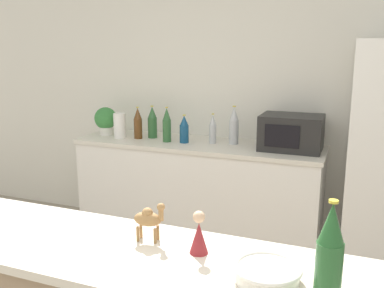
{
  "coord_description": "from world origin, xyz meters",
  "views": [
    {
      "loc": [
        0.94,
        -0.98,
        1.71
      ],
      "look_at": [
        0.02,
        1.36,
        1.15
      ],
      "focal_mm": 40.0,
      "sensor_mm": 36.0,
      "label": 1
    }
  ],
  "objects_px": {
    "camel_figurine": "(149,218)",
    "paper_towel_roll": "(120,126)",
    "back_bottle_4": "(152,123)",
    "back_bottle_3": "(138,123)",
    "wise_man_figurine_crimson": "(199,235)",
    "back_bottle_1": "(213,129)",
    "wine_bottle": "(329,259)",
    "potted_plant": "(106,120)",
    "fruit_bowl": "(267,272)",
    "back_bottle_0": "(184,129)",
    "back_bottle_2": "(234,126)",
    "back_bottle_5": "(167,125)",
    "microwave": "(291,132)"
  },
  "relations": [
    {
      "from": "camel_figurine",
      "to": "paper_towel_roll",
      "type": "bearing_deg",
      "value": 123.85
    },
    {
      "from": "paper_towel_roll",
      "to": "back_bottle_4",
      "type": "xyz_separation_m",
      "value": [
        0.27,
        0.11,
        0.03
      ]
    },
    {
      "from": "back_bottle_3",
      "to": "wise_man_figurine_crimson",
      "type": "xyz_separation_m",
      "value": [
        1.32,
        -1.95,
        -0.02
      ]
    },
    {
      "from": "back_bottle_1",
      "to": "wine_bottle",
      "type": "xyz_separation_m",
      "value": [
        1.11,
        -2.21,
        0.08
      ]
    },
    {
      "from": "potted_plant",
      "to": "fruit_bowl",
      "type": "height_order",
      "value": "potted_plant"
    },
    {
      "from": "back_bottle_3",
      "to": "camel_figurine",
      "type": "relative_size",
      "value": 1.76
    },
    {
      "from": "potted_plant",
      "to": "fruit_bowl",
      "type": "distance_m",
      "value": 2.87
    },
    {
      "from": "fruit_bowl",
      "to": "potted_plant",
      "type": "bearing_deg",
      "value": 133.16
    },
    {
      "from": "back_bottle_4",
      "to": "fruit_bowl",
      "type": "height_order",
      "value": "back_bottle_4"
    },
    {
      "from": "back_bottle_1",
      "to": "back_bottle_3",
      "type": "relative_size",
      "value": 0.89
    },
    {
      "from": "back_bottle_0",
      "to": "potted_plant",
      "type": "bearing_deg",
      "value": 176.59
    },
    {
      "from": "potted_plant",
      "to": "back_bottle_4",
      "type": "bearing_deg",
      "value": 4.95
    },
    {
      "from": "back_bottle_0",
      "to": "wise_man_figurine_crimson",
      "type": "relative_size",
      "value": 1.46
    },
    {
      "from": "back_bottle_2",
      "to": "back_bottle_5",
      "type": "bearing_deg",
      "value": -166.48
    },
    {
      "from": "camel_figurine",
      "to": "back_bottle_4",
      "type": "bearing_deg",
      "value": 116.4
    },
    {
      "from": "back_bottle_0",
      "to": "camel_figurine",
      "type": "bearing_deg",
      "value": -71.35
    },
    {
      "from": "potted_plant",
      "to": "wine_bottle",
      "type": "distance_m",
      "value": 3.07
    },
    {
      "from": "back_bottle_1",
      "to": "back_bottle_2",
      "type": "distance_m",
      "value": 0.18
    },
    {
      "from": "back_bottle_1",
      "to": "wise_man_figurine_crimson",
      "type": "bearing_deg",
      "value": -72.53
    },
    {
      "from": "back_bottle_2",
      "to": "back_bottle_0",
      "type": "bearing_deg",
      "value": -164.16
    },
    {
      "from": "paper_towel_roll",
      "to": "camel_figurine",
      "type": "distance_m",
      "value": 2.28
    },
    {
      "from": "back_bottle_2",
      "to": "microwave",
      "type": "bearing_deg",
      "value": -4.83
    },
    {
      "from": "potted_plant",
      "to": "camel_figurine",
      "type": "height_order",
      "value": "potted_plant"
    },
    {
      "from": "back_bottle_0",
      "to": "paper_towel_roll",
      "type": "bearing_deg",
      "value": -177.92
    },
    {
      "from": "wine_bottle",
      "to": "fruit_bowl",
      "type": "height_order",
      "value": "wine_bottle"
    },
    {
      "from": "back_bottle_2",
      "to": "back_bottle_3",
      "type": "height_order",
      "value": "back_bottle_2"
    },
    {
      "from": "paper_towel_roll",
      "to": "back_bottle_1",
      "type": "bearing_deg",
      "value": 6.07
    },
    {
      "from": "back_bottle_2",
      "to": "back_bottle_5",
      "type": "xyz_separation_m",
      "value": [
        -0.56,
        -0.14,
        -0.01
      ]
    },
    {
      "from": "potted_plant",
      "to": "paper_towel_roll",
      "type": "height_order",
      "value": "potted_plant"
    },
    {
      "from": "back_bottle_4",
      "to": "back_bottle_5",
      "type": "height_order",
      "value": "back_bottle_5"
    },
    {
      "from": "back_bottle_2",
      "to": "back_bottle_3",
      "type": "xyz_separation_m",
      "value": [
        -0.86,
        -0.1,
        -0.02
      ]
    },
    {
      "from": "back_bottle_5",
      "to": "potted_plant",
      "type": "bearing_deg",
      "value": 174.12
    },
    {
      "from": "back_bottle_4",
      "to": "wise_man_figurine_crimson",
      "type": "relative_size",
      "value": 1.76
    },
    {
      "from": "back_bottle_3",
      "to": "wine_bottle",
      "type": "distance_m",
      "value": 2.8
    },
    {
      "from": "paper_towel_roll",
      "to": "wine_bottle",
      "type": "bearing_deg",
      "value": -47.14
    },
    {
      "from": "fruit_bowl",
      "to": "wise_man_figurine_crimson",
      "type": "distance_m",
      "value": 0.3
    },
    {
      "from": "back_bottle_4",
      "to": "fruit_bowl",
      "type": "xyz_separation_m",
      "value": [
        1.5,
        -2.13,
        -0.07
      ]
    },
    {
      "from": "potted_plant",
      "to": "camel_figurine",
      "type": "bearing_deg",
      "value": -53.33
    },
    {
      "from": "fruit_bowl",
      "to": "back_bottle_3",
      "type": "bearing_deg",
      "value": 127.92
    },
    {
      "from": "back_bottle_5",
      "to": "wine_bottle",
      "type": "height_order",
      "value": "wine_bottle"
    },
    {
      "from": "back_bottle_2",
      "to": "back_bottle_3",
      "type": "relative_size",
      "value": 1.13
    },
    {
      "from": "potted_plant",
      "to": "wine_bottle",
      "type": "relative_size",
      "value": 0.76
    },
    {
      "from": "back_bottle_2",
      "to": "wine_bottle",
      "type": "distance_m",
      "value": 2.44
    },
    {
      "from": "back_bottle_0",
      "to": "back_bottle_5",
      "type": "relative_size",
      "value": 0.8
    },
    {
      "from": "back_bottle_0",
      "to": "back_bottle_2",
      "type": "height_order",
      "value": "back_bottle_2"
    },
    {
      "from": "wine_bottle",
      "to": "wise_man_figurine_crimson",
      "type": "relative_size",
      "value": 2.04
    },
    {
      "from": "wise_man_figurine_crimson",
      "to": "back_bottle_0",
      "type": "bearing_deg",
      "value": 114.08
    },
    {
      "from": "back_bottle_4",
      "to": "microwave",
      "type": "bearing_deg",
      "value": -0.67
    },
    {
      "from": "paper_towel_roll",
      "to": "back_bottle_0",
      "type": "relative_size",
      "value": 0.92
    },
    {
      "from": "paper_towel_roll",
      "to": "back_bottle_2",
      "type": "height_order",
      "value": "back_bottle_2"
    }
  ]
}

